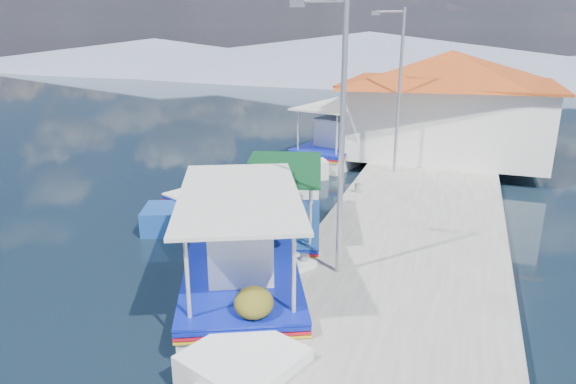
% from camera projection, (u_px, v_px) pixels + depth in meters
% --- Properties ---
extents(ground, '(160.00, 160.00, 0.00)m').
position_uv_depth(ground, '(117.00, 299.00, 11.65)').
color(ground, black).
rests_on(ground, ground).
extents(quay, '(5.00, 44.00, 0.50)m').
position_uv_depth(quay, '(414.00, 227.00, 15.13)').
color(quay, '#B0AEA4').
rests_on(quay, ground).
extents(bollards, '(0.20, 17.20, 0.30)m').
position_uv_depth(bollards, '(338.00, 215.00, 14.98)').
color(bollards, '#A5A8AD').
rests_on(bollards, quay).
extents(main_caique, '(4.73, 7.74, 2.80)m').
position_uv_depth(main_caique, '(245.00, 277.00, 11.52)').
color(main_caique, white).
rests_on(main_caique, ground).
extents(caique_green_canopy, '(3.18, 6.49, 2.52)m').
position_uv_depth(caique_green_canopy, '(285.00, 232.00, 14.47)').
color(caique_green_canopy, white).
rests_on(caique_green_canopy, ground).
extents(caique_blue_hull, '(3.78, 6.26, 1.22)m').
position_uv_depth(caique_blue_hull, '(229.00, 200.00, 17.24)').
color(caique_blue_hull, '#184291').
rests_on(caique_blue_hull, ground).
extents(caique_far, '(3.65, 7.94, 2.86)m').
position_uv_depth(caique_far, '(337.00, 150.00, 23.38)').
color(caique_far, white).
rests_on(caique_far, ground).
extents(harbor_building, '(10.49, 10.49, 4.40)m').
position_uv_depth(harbor_building, '(448.00, 101.00, 22.35)').
color(harbor_building, white).
rests_on(harbor_building, quay).
extents(lamp_post_near, '(1.21, 0.14, 6.00)m').
position_uv_depth(lamp_post_near, '(338.00, 127.00, 10.86)').
color(lamp_post_near, '#A5A8AD').
rests_on(lamp_post_near, quay).
extents(lamp_post_far, '(1.21, 0.14, 6.00)m').
position_uv_depth(lamp_post_far, '(397.00, 84.00, 18.95)').
color(lamp_post_far, '#A5A8AD').
rests_on(lamp_post_far, quay).
extents(mountain_ridge, '(171.40, 96.00, 5.50)m').
position_uv_depth(mountain_ridge, '(468.00, 61.00, 59.33)').
color(mountain_ridge, gray).
rests_on(mountain_ridge, ground).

